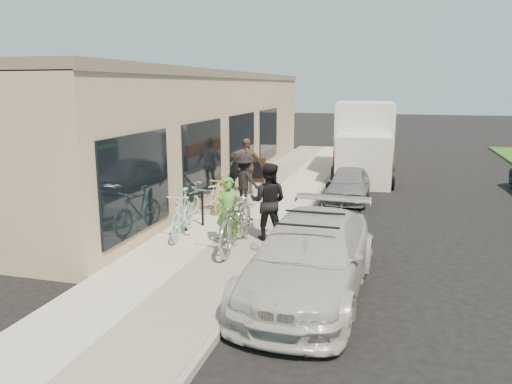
# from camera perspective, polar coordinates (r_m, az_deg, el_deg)

# --- Properties ---
(ground) EXTENTS (120.00, 120.00, 0.00)m
(ground) POSITION_cam_1_polar(r_m,az_deg,el_deg) (10.60, 3.93, -8.50)
(ground) COLOR black
(ground) RESTS_ON ground
(sidewalk) EXTENTS (3.00, 34.00, 0.15)m
(sidewalk) POSITION_cam_1_polar(r_m,az_deg,el_deg) (13.82, -1.70, -3.23)
(sidewalk) COLOR beige
(sidewalk) RESTS_ON ground
(curb) EXTENTS (0.12, 34.00, 0.13)m
(curb) POSITION_cam_1_polar(r_m,az_deg,el_deg) (13.46, 4.63, -3.73)
(curb) COLOR gray
(curb) RESTS_ON ground
(storefront) EXTENTS (3.60, 20.00, 4.22)m
(storefront) POSITION_cam_1_polar(r_m,az_deg,el_deg) (19.19, -6.65, 7.21)
(storefront) COLOR tan
(storefront) RESTS_ON ground
(bike_rack) EXTENTS (0.29, 0.61, 0.92)m
(bike_rack) POSITION_cam_1_polar(r_m,az_deg,el_deg) (12.75, -7.07, -1.71)
(bike_rack) COLOR black
(bike_rack) RESTS_ON sidewalk
(sandwich_board) EXTENTS (0.56, 0.56, 0.88)m
(sandwich_board) POSITION_cam_1_polar(r_m,az_deg,el_deg) (18.71, 0.15, 2.46)
(sandwich_board) COLOR black
(sandwich_board) RESTS_ON sidewalk
(sedan_white) EXTENTS (2.20, 4.92, 1.44)m
(sedan_white) POSITION_cam_1_polar(r_m,az_deg,el_deg) (9.09, 6.25, -7.41)
(sedan_white) COLOR #B8B8B4
(sedan_white) RESTS_ON ground
(sedan_silver) EXTENTS (1.32, 3.26, 1.11)m
(sedan_silver) POSITION_cam_1_polar(r_m,az_deg,el_deg) (16.65, 10.53, 0.90)
(sedan_silver) COLOR gray
(sedan_silver) RESTS_ON ground
(moving_truck) EXTENTS (2.68, 6.29, 3.03)m
(moving_truck) POSITION_cam_1_polar(r_m,az_deg,el_deg) (21.52, 12.18, 5.46)
(moving_truck) COLOR silver
(moving_truck) RESTS_ON ground
(tandem_bike) EXTENTS (1.02, 2.58, 1.33)m
(tandem_bike) POSITION_cam_1_polar(r_m,az_deg,el_deg) (11.14, -2.21, -3.05)
(tandem_bike) COLOR #A8A8AA
(tandem_bike) RESTS_ON sidewalk
(woman_rider) EXTENTS (0.64, 0.49, 1.57)m
(woman_rider) POSITION_cam_1_polar(r_m,az_deg,el_deg) (11.26, -3.12, -2.26)
(woman_rider) COLOR #489531
(woman_rider) RESTS_ON sidewalk
(man_standing) EXTENTS (0.90, 0.71, 1.83)m
(man_standing) POSITION_cam_1_polar(r_m,az_deg,el_deg) (11.66, 1.41, -1.10)
(man_standing) COLOR black
(man_standing) RESTS_ON sidewalk
(cruiser_bike_a) EXTENTS (0.81, 1.93, 1.13)m
(cruiser_bike_a) POSITION_cam_1_polar(r_m,az_deg,el_deg) (12.13, -8.40, -2.42)
(cruiser_bike_a) COLOR #90D7CA
(cruiser_bike_a) RESTS_ON sidewalk
(cruiser_bike_b) EXTENTS (1.47, 1.96, 0.98)m
(cruiser_bike_b) POSITION_cam_1_polar(r_m,az_deg,el_deg) (14.43, -5.57, -0.30)
(cruiser_bike_b) COLOR #90D7CA
(cruiser_bike_b) RESTS_ON sidewalk
(cruiser_bike_c) EXTENTS (0.70, 1.73, 1.01)m
(cruiser_bike_c) POSITION_cam_1_polar(r_m,az_deg,el_deg) (14.56, -4.06, -0.11)
(cruiser_bike_c) COLOR gold
(cruiser_bike_c) RESTS_ON sidewalk
(bystander_a) EXTENTS (1.13, 0.86, 1.55)m
(bystander_a) POSITION_cam_1_polar(r_m,az_deg,el_deg) (15.00, -1.32, 1.32)
(bystander_a) COLOR black
(bystander_a) RESTS_ON sidewalk
(bystander_b) EXTENTS (1.18, 0.77, 1.86)m
(bystander_b) POSITION_cam_1_polar(r_m,az_deg,el_deg) (16.81, -1.14, 3.02)
(bystander_b) COLOR brown
(bystander_b) RESTS_ON sidewalk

